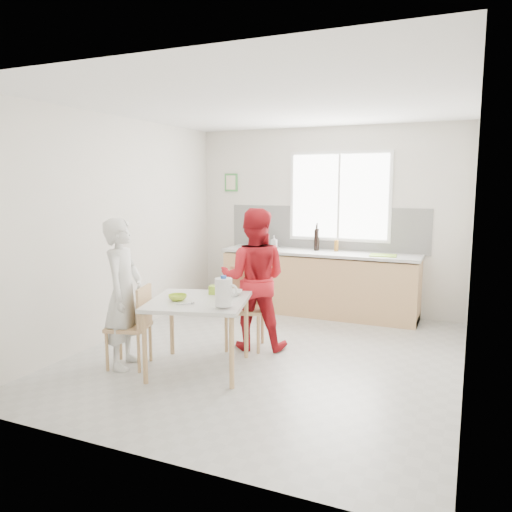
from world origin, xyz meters
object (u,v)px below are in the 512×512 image
at_px(chair_left, 134,323).
at_px(wine_bottle_a, 317,239).
at_px(bowl_green, 178,297).
at_px(person_red, 254,279).
at_px(person_white, 124,293).
at_px(milk_jug, 224,292).
at_px(bowl_white, 232,293).
at_px(chair_far, 246,303).
at_px(wine_bottle_b, 316,240).
at_px(dining_table, 198,307).

bearing_deg(chair_left, wine_bottle_a, 144.40).
bearing_deg(wine_bottle_a, bowl_green, -101.71).
relative_size(person_red, wine_bottle_a, 5.06).
bearing_deg(person_white, milk_jug, -104.17).
relative_size(bowl_white, milk_jug, 0.73).
relative_size(bowl_green, wine_bottle_a, 0.58).
height_order(chair_far, wine_bottle_b, wine_bottle_b).
relative_size(dining_table, bowl_green, 6.29).
relative_size(dining_table, bowl_white, 5.63).
xyz_separation_m(milk_jug, wine_bottle_a, (0.02, 2.93, 0.19)).
distance_m(bowl_green, wine_bottle_a, 2.93).
height_order(person_white, wine_bottle_b, person_white).
bearing_deg(person_white, bowl_green, -94.85).
distance_m(chair_far, person_white, 1.43).
height_order(person_white, wine_bottle_a, person_white).
height_order(milk_jug, wine_bottle_a, wine_bottle_a).
relative_size(bowl_white, wine_bottle_b, 0.70).
height_order(person_white, milk_jug, person_white).
distance_m(dining_table, bowl_white, 0.40).
distance_m(chair_far, bowl_white, 0.62).
xyz_separation_m(bowl_green, milk_jug, (0.57, -0.08, 0.13)).
bearing_deg(milk_jug, person_red, 83.03).
bearing_deg(bowl_white, dining_table, -124.68).
height_order(person_white, bowl_green, person_white).
height_order(milk_jug, wine_bottle_b, wine_bottle_b).
relative_size(chair_far, person_white, 0.60).
height_order(chair_left, chair_far, chair_far).
xyz_separation_m(bowl_green, wine_bottle_a, (0.59, 2.85, 0.32)).
bearing_deg(bowl_white, person_red, 89.28).
height_order(dining_table, person_white, person_white).
height_order(chair_far, person_white, person_white).
bearing_deg(chair_far, dining_table, -113.12).
bearing_deg(chair_far, person_white, -144.26).
bearing_deg(wine_bottle_b, milk_jug, -90.65).
distance_m(bowl_white, wine_bottle_a, 2.46).
xyz_separation_m(person_red, milk_jug, (0.16, -1.05, 0.08)).
xyz_separation_m(chair_far, wine_bottle_a, (0.29, 1.86, 0.57)).
relative_size(chair_left, chair_far, 0.92).
height_order(dining_table, wine_bottle_b, wine_bottle_b).
bearing_deg(bowl_white, chair_far, 100.50).
height_order(wine_bottle_a, wine_bottle_b, wine_bottle_a).
distance_m(bowl_white, milk_jug, 0.55).
distance_m(chair_left, person_red, 1.42).
distance_m(chair_far, milk_jug, 1.17).
distance_m(person_red, bowl_white, 0.55).
relative_size(chair_far, bowl_white, 4.43).
height_order(chair_left, wine_bottle_a, wine_bottle_a).
bearing_deg(bowl_white, milk_jug, -71.88).
distance_m(chair_far, person_red, 0.32).
xyz_separation_m(person_white, wine_bottle_b, (1.18, 2.90, 0.30)).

